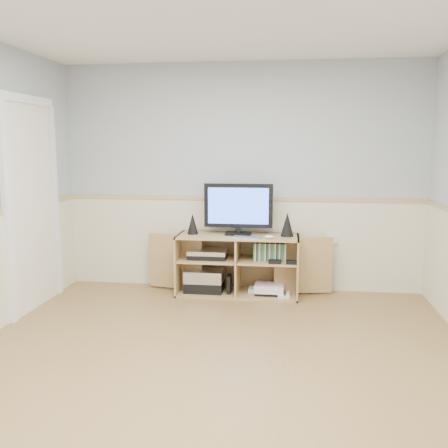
{
  "coord_description": "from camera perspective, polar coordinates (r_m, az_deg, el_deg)",
  "views": [
    {
      "loc": [
        0.53,
        -3.27,
        1.61
      ],
      "look_at": [
        -0.06,
        1.2,
        0.89
      ],
      "focal_mm": 40.0,
      "sensor_mm": 36.0,
      "label": 1
    }
  ],
  "objects": [
    {
      "name": "game_consoles",
      "position": [
        5.46,
        5.07,
        -7.41
      ],
      "size": [
        0.45,
        0.3,
        0.11
      ],
      "color": "white",
      "rests_on": "media_cabinet"
    },
    {
      "name": "mouse",
      "position": [
        5.2,
        5.19,
        -1.47
      ],
      "size": [
        0.1,
        0.08,
        0.04
      ],
      "primitive_type": "ellipsoid",
      "rotation": [
        0.0,
        0.0,
        -0.13
      ],
      "color": "white",
      "rests_on": "media_cabinet"
    },
    {
      "name": "wall_outlet",
      "position": [
        5.61,
        12.23,
        -1.56
      ],
      "size": [
        0.12,
        0.03,
        0.12
      ],
      "primitive_type": "cube",
      "color": "white",
      "rests_on": "wall_back"
    },
    {
      "name": "media_cabinet",
      "position": [
        5.48,
        1.63,
        -4.47
      ],
      "size": [
        2.04,
        0.49,
        0.65
      ],
      "color": "tan",
      "rests_on": "floor"
    },
    {
      "name": "game_cases",
      "position": [
        5.35,
        5.25,
        -3.17
      ],
      "size": [
        0.34,
        0.14,
        0.19
      ],
      "primitive_type": "cube",
      "color": "#3F8C3F",
      "rests_on": "media_cabinet"
    },
    {
      "name": "room",
      "position": [
        3.47,
        -2.27,
        2.48
      ],
      "size": [
        4.04,
        4.54,
        2.54
      ],
      "color": "#A47E49",
      "rests_on": "ground"
    },
    {
      "name": "keyboard",
      "position": [
        5.21,
        2.62,
        -1.54
      ],
      "size": [
        0.32,
        0.18,
        0.01
      ],
      "primitive_type": "cube",
      "rotation": [
        0.0,
        0.0,
        -0.2
      ],
      "color": "silver",
      "rests_on": "media_cabinet"
    },
    {
      "name": "monitor",
      "position": [
        5.36,
        1.65,
        1.93
      ],
      "size": [
        0.74,
        0.18,
        0.55
      ],
      "color": "black",
      "rests_on": "media_cabinet"
    },
    {
      "name": "speaker_left",
      "position": [
        5.43,
        -3.6,
        0.02
      ],
      "size": [
        0.12,
        0.12,
        0.23
      ],
      "primitive_type": "cone",
      "color": "black",
      "rests_on": "media_cabinet"
    },
    {
      "name": "av_components",
      "position": [
        5.5,
        -2.07,
        -5.66
      ],
      "size": [
        0.51,
        0.31,
        0.47
      ],
      "color": "black",
      "rests_on": "media_cabinet"
    },
    {
      "name": "speaker_right",
      "position": [
        5.33,
        7.24,
        -0.04
      ],
      "size": [
        0.14,
        0.14,
        0.26
      ],
      "primitive_type": "cone",
      "color": "black",
      "rests_on": "media_cabinet"
    }
  ]
}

